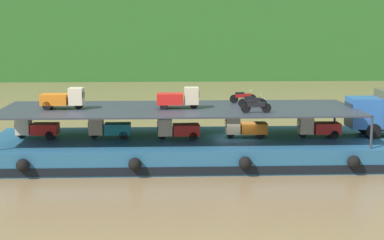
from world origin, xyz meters
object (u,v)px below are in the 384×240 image
(mini_truck_lower_stern, at_px, (36,128))
(motorcycle_upper_port, at_px, (256,106))
(cargo_barge, at_px, (236,149))
(mini_truck_lower_bow, at_px, (318,127))
(mini_truck_upper_stern, at_px, (63,98))
(motorcycle_upper_stbd, at_px, (243,97))
(mini_truck_lower_mid, at_px, (178,129))
(mini_truck_upper_mid, at_px, (179,98))
(motorcycle_upper_centre, at_px, (252,101))
(mini_truck_lower_aft, at_px, (109,128))
(mini_truck_lower_fore, at_px, (245,127))

(mini_truck_lower_stern, bearing_deg, motorcycle_upper_port, -10.91)
(cargo_barge, relative_size, mini_truck_lower_bow, 11.75)
(mini_truck_upper_stern, distance_m, motorcycle_upper_stbd, 12.25)
(mini_truck_lower_stern, distance_m, mini_truck_upper_stern, 2.80)
(mini_truck_lower_stern, relative_size, mini_truck_lower_mid, 0.99)
(mini_truck_upper_stern, height_order, mini_truck_upper_mid, same)
(mini_truck_upper_stern, bearing_deg, mini_truck_lower_bow, -0.24)
(mini_truck_lower_bow, height_order, motorcycle_upper_port, motorcycle_upper_port)
(motorcycle_upper_stbd, bearing_deg, mini_truck_lower_mid, -149.16)
(mini_truck_lower_bow, relative_size, motorcycle_upper_centre, 1.45)
(mini_truck_upper_stern, height_order, motorcycle_upper_stbd, mini_truck_upper_stern)
(mini_truck_lower_aft, bearing_deg, motorcycle_upper_centre, -0.87)
(mini_truck_lower_stern, relative_size, motorcycle_upper_centre, 1.46)
(mini_truck_lower_aft, height_order, mini_truck_lower_bow, same)
(mini_truck_lower_bow, height_order, motorcycle_upper_stbd, motorcycle_upper_stbd)
(motorcycle_upper_stbd, bearing_deg, mini_truck_lower_stern, -171.82)
(mini_truck_lower_stern, xyz_separation_m, mini_truck_lower_fore, (13.79, -0.36, 0.00))
(mini_truck_lower_aft, relative_size, mini_truck_upper_stern, 1.00)
(mini_truck_lower_aft, distance_m, mini_truck_lower_fore, 9.01)
(cargo_barge, xyz_separation_m, motorcycle_upper_centre, (1.03, 0.04, 3.18))
(mini_truck_lower_stern, distance_m, motorcycle_upper_centre, 14.33)
(motorcycle_upper_port, bearing_deg, cargo_barge, 111.40)
(motorcycle_upper_centre, bearing_deg, motorcycle_upper_stbd, 97.72)
(cargo_barge, distance_m, motorcycle_upper_centre, 3.35)
(mini_truck_lower_fore, distance_m, mini_truck_upper_stern, 12.05)
(mini_truck_lower_mid, xyz_separation_m, mini_truck_lower_bow, (9.33, 0.22, 0.00))
(mini_truck_lower_stern, height_order, mini_truck_lower_aft, same)
(mini_truck_lower_mid, xyz_separation_m, motorcycle_upper_centre, (4.93, 0.40, 1.74))
(motorcycle_upper_stbd, bearing_deg, motorcycle_upper_centre, -82.28)
(mini_truck_lower_mid, height_order, motorcycle_upper_port, motorcycle_upper_port)
(mini_truck_lower_fore, distance_m, motorcycle_upper_stbd, 2.93)
(mini_truck_lower_aft, height_order, mini_truck_upper_mid, mini_truck_upper_mid)
(mini_truck_lower_mid, height_order, mini_truck_lower_fore, same)
(mini_truck_lower_bow, bearing_deg, cargo_barge, 178.50)
(mini_truck_lower_bow, xyz_separation_m, mini_truck_upper_stern, (-16.71, 0.07, 2.00))
(motorcycle_upper_centre, bearing_deg, mini_truck_lower_mid, -175.38)
(motorcycle_upper_port, bearing_deg, motorcycle_upper_stbd, 92.40)
(mini_truck_lower_bow, relative_size, mini_truck_upper_mid, 1.00)
(motorcycle_upper_centre, distance_m, motorcycle_upper_stbd, 2.38)
(mini_truck_lower_stern, bearing_deg, mini_truck_lower_bow, -1.65)
(mini_truck_lower_bow, relative_size, motorcycle_upper_stbd, 1.45)
(mini_truck_upper_mid, bearing_deg, motorcycle_upper_stbd, 29.06)
(cargo_barge, distance_m, mini_truck_lower_fore, 1.56)
(motorcycle_upper_port, bearing_deg, mini_truck_lower_fore, 97.49)
(mini_truck_lower_mid, relative_size, mini_truck_upper_stern, 1.01)
(cargo_barge, height_order, motorcycle_upper_stbd, motorcycle_upper_stbd)
(cargo_barge, xyz_separation_m, mini_truck_upper_stern, (-11.28, -0.07, 3.44))
(cargo_barge, xyz_separation_m, mini_truck_lower_bow, (5.43, -0.14, 1.44))
(cargo_barge, height_order, motorcycle_upper_centre, motorcycle_upper_centre)
(mini_truck_lower_stern, relative_size, motorcycle_upper_stbd, 1.46)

